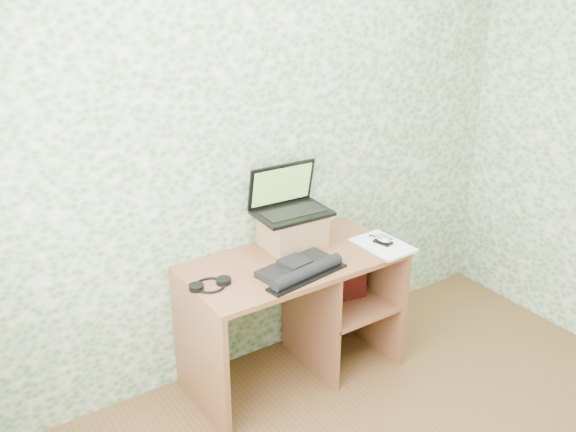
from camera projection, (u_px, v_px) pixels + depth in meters
wall_back at (262, 149)px, 3.51m from camera, size 3.50×0.00×3.50m
desk at (301, 296)px, 3.66m from camera, size 1.20×0.60×0.75m
riser at (292, 230)px, 3.61m from camera, size 0.33×0.28×0.19m
laptop at (288, 202)px, 3.58m from camera, size 0.42×0.30×0.27m
keyboard at (300, 269)px, 3.34m from camera, size 0.50×0.31×0.07m
headphones at (210, 285)px, 3.22m from camera, size 0.22×0.18×0.03m
notepad at (383, 245)px, 3.63m from camera, size 0.25×0.34×0.02m
mouse at (383, 240)px, 3.64m from camera, size 0.09×0.12×0.04m
pen at (381, 237)px, 3.71m from camera, size 0.09×0.12×0.01m
red_box at (345, 276)px, 3.77m from camera, size 0.25×0.13×0.29m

